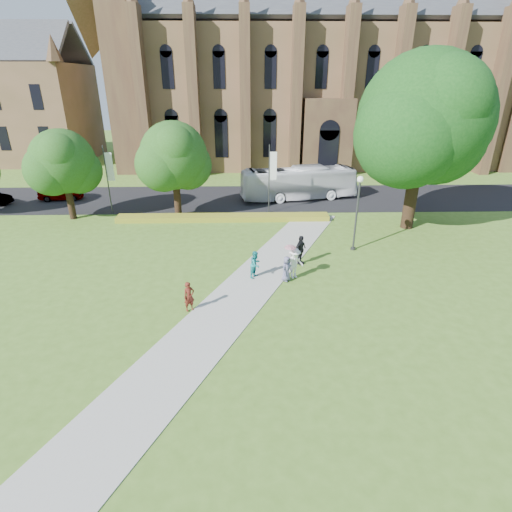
{
  "coord_description": "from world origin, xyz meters",
  "views": [
    {
      "loc": [
        -0.05,
        -19.32,
        11.04
      ],
      "look_at": [
        0.51,
        1.94,
        1.6
      ],
      "focal_mm": 28.0,
      "sensor_mm": 36.0,
      "label": 1
    }
  ],
  "objects_px": {
    "streetlamp": "(358,205)",
    "tour_coach": "(299,183)",
    "car_0": "(61,193)",
    "pedestrian_0": "(189,296)",
    "large_tree": "(424,119)"
  },
  "relations": [
    {
      "from": "streetlamp",
      "to": "tour_coach",
      "type": "height_order",
      "value": "streetlamp"
    },
    {
      "from": "car_0",
      "to": "tour_coach",
      "type": "bearing_deg",
      "value": -96.85
    },
    {
      "from": "streetlamp",
      "to": "pedestrian_0",
      "type": "xyz_separation_m",
      "value": [
        -10.52,
        -7.89,
        -2.45
      ]
    },
    {
      "from": "tour_coach",
      "to": "pedestrian_0",
      "type": "relative_size",
      "value": 7.15
    },
    {
      "from": "streetlamp",
      "to": "large_tree",
      "type": "distance_m",
      "value": 8.73
    },
    {
      "from": "large_tree",
      "to": "pedestrian_0",
      "type": "bearing_deg",
      "value": -142.29
    },
    {
      "from": "pedestrian_0",
      "to": "car_0",
      "type": "bearing_deg",
      "value": 93.74
    },
    {
      "from": "large_tree",
      "to": "streetlamp",
      "type": "bearing_deg",
      "value": -140.71
    },
    {
      "from": "large_tree",
      "to": "tour_coach",
      "type": "relative_size",
      "value": 1.15
    },
    {
      "from": "large_tree",
      "to": "car_0",
      "type": "relative_size",
      "value": 3.17
    },
    {
      "from": "streetlamp",
      "to": "car_0",
      "type": "relative_size",
      "value": 1.26
    },
    {
      "from": "streetlamp",
      "to": "tour_coach",
      "type": "relative_size",
      "value": 0.46
    },
    {
      "from": "large_tree",
      "to": "pedestrian_0",
      "type": "height_order",
      "value": "large_tree"
    },
    {
      "from": "tour_coach",
      "to": "car_0",
      "type": "xyz_separation_m",
      "value": [
        -23.65,
        0.3,
        -0.89
      ]
    },
    {
      "from": "streetlamp",
      "to": "car_0",
      "type": "bearing_deg",
      "value": 152.6
    }
  ]
}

